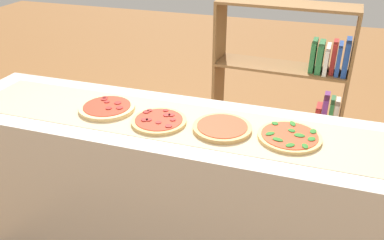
{
  "coord_description": "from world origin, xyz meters",
  "views": [
    {
      "loc": [
        0.52,
        -1.6,
        1.86
      ],
      "look_at": [
        0.0,
        0.0,
        0.97
      ],
      "focal_mm": 37.69,
      "sensor_mm": 36.0,
      "label": 1
    }
  ],
  "objects_px": {
    "bookshelf": "(295,102)",
    "pizza_pepperoni_0": "(107,108)",
    "pizza_plain_2": "(222,128)",
    "pizza_pepperoni_1": "(159,121)",
    "pizza_spinach_3": "(290,137)"
  },
  "relations": [
    {
      "from": "bookshelf",
      "to": "pizza_pepperoni_1",
      "type": "bearing_deg",
      "value": -115.81
    },
    {
      "from": "pizza_pepperoni_1",
      "to": "bookshelf",
      "type": "xyz_separation_m",
      "value": [
        0.56,
        1.16,
        -0.34
      ]
    },
    {
      "from": "pizza_pepperoni_1",
      "to": "pizza_spinach_3",
      "type": "distance_m",
      "value": 0.61
    },
    {
      "from": "pizza_spinach_3",
      "to": "bookshelf",
      "type": "height_order",
      "value": "bookshelf"
    },
    {
      "from": "pizza_pepperoni_0",
      "to": "bookshelf",
      "type": "height_order",
      "value": "bookshelf"
    },
    {
      "from": "pizza_plain_2",
      "to": "pizza_spinach_3",
      "type": "relative_size",
      "value": 0.97
    },
    {
      "from": "bookshelf",
      "to": "pizza_pepperoni_0",
      "type": "bearing_deg",
      "value": -127.83
    },
    {
      "from": "pizza_pepperoni_0",
      "to": "bookshelf",
      "type": "xyz_separation_m",
      "value": [
        0.86,
        1.11,
        -0.34
      ]
    },
    {
      "from": "pizza_pepperoni_1",
      "to": "bookshelf",
      "type": "distance_m",
      "value": 1.33
    },
    {
      "from": "pizza_pepperoni_0",
      "to": "pizza_pepperoni_1",
      "type": "relative_size",
      "value": 1.07
    },
    {
      "from": "pizza_pepperoni_0",
      "to": "pizza_plain_2",
      "type": "bearing_deg",
      "value": -2.11
    },
    {
      "from": "pizza_plain_2",
      "to": "pizza_pepperoni_0",
      "type": "bearing_deg",
      "value": 177.89
    },
    {
      "from": "pizza_pepperoni_0",
      "to": "bookshelf",
      "type": "relative_size",
      "value": 0.21
    },
    {
      "from": "pizza_spinach_3",
      "to": "pizza_pepperoni_1",
      "type": "bearing_deg",
      "value": -176.04
    },
    {
      "from": "pizza_pepperoni_0",
      "to": "pizza_spinach_3",
      "type": "relative_size",
      "value": 1.0
    }
  ]
}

